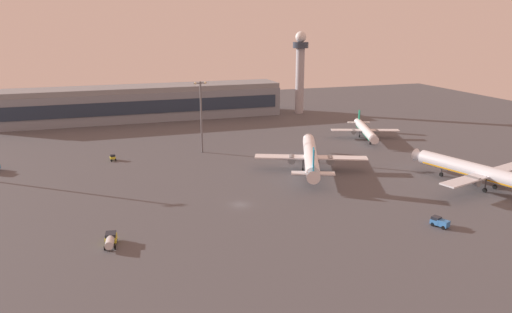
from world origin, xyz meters
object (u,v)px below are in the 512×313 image
Objects in this scene: airplane_taxiway_distant at (484,173)px; airplane_far_stand at (365,130)px; control_tower at (300,67)px; maintenance_van at (440,222)px; pushback_tug at (113,157)px; airplane_near_gate at (311,156)px; fuel_truck at (110,240)px; apron_light_east at (201,112)px.

airplane_taxiway_distant reaches higher than airplane_far_stand.
airplane_far_stand is (2.92, -62.31, -20.67)m from control_tower.
pushback_tug is (-70.63, 83.27, -0.11)m from maintenance_van.
airplane_near_gate is 68.71m from pushback_tug.
maintenance_van is at bearing -56.60° from airplane_near_gate.
fuel_truck reaches higher than maintenance_van.
control_tower reaches higher than airplane_near_gate.
fuel_truck is at bearing -127.18° from airplane_near_gate.
fuel_truck is (-73.99, 13.85, 0.19)m from maintenance_van.
airplane_taxiway_distant reaches higher than pushback_tug.
fuel_truck is 79.91m from apron_light_east.
airplane_far_stand is at bearing 41.29° from fuel_truck.
fuel_truck is (-104.06, -71.07, -2.13)m from airplane_far_stand.
airplane_near_gate is at bearing 59.46° from airplane_far_stand.
pushback_tug is at bearing 20.35° from airplane_far_stand.
maintenance_van is at bearing -100.45° from control_tower.
pushback_tug is (-97.78, -63.97, -23.09)m from control_tower.
fuel_truck is (-103.79, -4.95, -3.24)m from airplane_taxiway_distant.
maintenance_van is 109.19m from pushback_tug.
airplane_taxiway_distant is 1.05× the size of airplane_near_gate.
maintenance_van is 1.41× the size of pushback_tug.
maintenance_van is at bearing -65.34° from apron_light_east.
apron_light_east is (-68.75, -0.68, 11.42)m from airplane_far_stand.
airplane_taxiway_distant is 51.32m from airplane_near_gate.
apron_light_east is at bearing -4.16° from pushback_tug.
airplane_near_gate is 1.70× the size of apron_light_east.
airplane_taxiway_distant is at bearing 109.18° from airplane_far_stand.
control_tower reaches higher than airplane_taxiway_distant.
pushback_tug is at bearing -178.26° from apron_light_east.
airplane_near_gate is 44.94m from apron_light_east.
airplane_far_stand is (0.27, 66.12, -1.11)m from airplane_taxiway_distant.
airplane_far_stand is (39.95, 33.58, -1.03)m from airplane_near_gate.
airplane_far_stand is at bearing -4.96° from pushback_tug.
control_tower is at bearing 27.29° from pushback_tug.
airplane_far_stand is 69.69m from apron_light_east.
maintenance_van is 75.28m from fuel_truck.
airplane_taxiway_distant is 1.34× the size of airplane_far_stand.
maintenance_van is at bearing -55.59° from pushback_tug.
pushback_tug is at bearing 174.78° from airplane_near_gate.
maintenance_van is at bearing -163.46° from airplane_taxiway_distant.
airplane_far_stand is 126.03m from fuel_truck.
airplane_taxiway_distant is at bearing -38.60° from pushback_tug.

